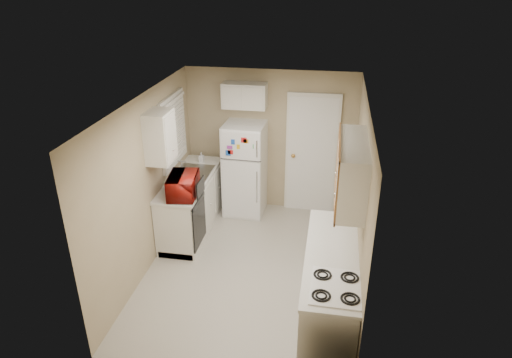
# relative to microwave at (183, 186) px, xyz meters

# --- Properties ---
(floor) EXTENTS (3.80, 3.80, 0.00)m
(floor) POSITION_rel_microwave_xyz_m (1.01, -0.30, -1.05)
(floor) COLOR beige
(floor) RESTS_ON ground
(ceiling) EXTENTS (3.80, 3.80, 0.00)m
(ceiling) POSITION_rel_microwave_xyz_m (1.01, -0.30, 1.35)
(ceiling) COLOR white
(ceiling) RESTS_ON floor
(wall_left) EXTENTS (3.80, 3.80, 0.00)m
(wall_left) POSITION_rel_microwave_xyz_m (-0.39, -0.30, 0.15)
(wall_left) COLOR tan
(wall_left) RESTS_ON floor
(wall_right) EXTENTS (3.80, 3.80, 0.00)m
(wall_right) POSITION_rel_microwave_xyz_m (2.41, -0.30, 0.15)
(wall_right) COLOR tan
(wall_right) RESTS_ON floor
(wall_back) EXTENTS (2.80, 2.80, 0.00)m
(wall_back) POSITION_rel_microwave_xyz_m (1.01, 1.60, 0.15)
(wall_back) COLOR tan
(wall_back) RESTS_ON floor
(wall_front) EXTENTS (2.80, 2.80, 0.00)m
(wall_front) POSITION_rel_microwave_xyz_m (1.01, -2.20, 0.15)
(wall_front) COLOR tan
(wall_front) RESTS_ON floor
(left_counter) EXTENTS (0.60, 1.80, 0.90)m
(left_counter) POSITION_rel_microwave_xyz_m (-0.09, 0.60, -0.60)
(left_counter) COLOR silver
(left_counter) RESTS_ON floor
(dishwasher) EXTENTS (0.03, 0.58, 0.72)m
(dishwasher) POSITION_rel_microwave_xyz_m (0.20, -0.00, -0.56)
(dishwasher) COLOR black
(dishwasher) RESTS_ON floor
(sink) EXTENTS (0.54, 0.74, 0.16)m
(sink) POSITION_rel_microwave_xyz_m (-0.09, 0.75, -0.19)
(sink) COLOR gray
(sink) RESTS_ON left_counter
(microwave) EXTENTS (0.60, 0.38, 0.38)m
(microwave) POSITION_rel_microwave_xyz_m (0.00, 0.00, 0.00)
(microwave) COLOR maroon
(microwave) RESTS_ON left_counter
(soap_bottle) EXTENTS (0.08, 0.08, 0.17)m
(soap_bottle) POSITION_rel_microwave_xyz_m (-0.09, 1.23, -0.05)
(soap_bottle) COLOR silver
(soap_bottle) RESTS_ON left_counter
(window_blinds) EXTENTS (0.10, 0.98, 1.08)m
(window_blinds) POSITION_rel_microwave_xyz_m (-0.35, 0.75, 0.55)
(window_blinds) COLOR silver
(window_blinds) RESTS_ON wall_left
(upper_cabinet_left) EXTENTS (0.30, 0.45, 0.70)m
(upper_cabinet_left) POSITION_rel_microwave_xyz_m (-0.24, -0.08, 0.75)
(upper_cabinet_left) COLOR silver
(upper_cabinet_left) RESTS_ON wall_left
(refrigerator) EXTENTS (0.67, 0.66, 1.58)m
(refrigerator) POSITION_rel_microwave_xyz_m (0.63, 1.30, -0.26)
(refrigerator) COLOR white
(refrigerator) RESTS_ON floor
(cabinet_over_fridge) EXTENTS (0.70, 0.30, 0.40)m
(cabinet_over_fridge) POSITION_rel_microwave_xyz_m (0.61, 1.45, 0.95)
(cabinet_over_fridge) COLOR silver
(cabinet_over_fridge) RESTS_ON wall_back
(interior_door) EXTENTS (0.86, 0.06, 2.08)m
(interior_door) POSITION_rel_microwave_xyz_m (1.71, 1.56, -0.03)
(interior_door) COLOR white
(interior_door) RESTS_ON floor
(right_counter) EXTENTS (0.60, 2.00, 0.90)m
(right_counter) POSITION_rel_microwave_xyz_m (2.11, -1.10, -0.60)
(right_counter) COLOR silver
(right_counter) RESTS_ON floor
(stove) EXTENTS (0.52, 0.64, 0.77)m
(stove) POSITION_rel_microwave_xyz_m (2.16, -1.70, -0.67)
(stove) COLOR white
(stove) RESTS_ON floor
(upper_cabinet_right) EXTENTS (0.30, 1.20, 0.70)m
(upper_cabinet_right) POSITION_rel_microwave_xyz_m (2.26, -0.80, 0.75)
(upper_cabinet_right) COLOR silver
(upper_cabinet_right) RESTS_ON wall_right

